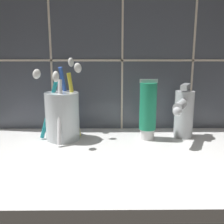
# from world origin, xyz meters

# --- Properties ---
(sink_counter) EXTENTS (0.72, 0.37, 0.02)m
(sink_counter) POSITION_xyz_m (0.00, 0.00, 0.01)
(sink_counter) COLOR white
(sink_counter) RESTS_ON ground
(tile_wall_backsplash) EXTENTS (0.82, 0.02, 0.52)m
(tile_wall_backsplash) POSITION_xyz_m (0.00, 0.19, 0.26)
(tile_wall_backsplash) COLOR #4C515B
(tile_wall_backsplash) RESTS_ON ground
(toothbrush_cup) EXTENTS (0.11, 0.14, 0.19)m
(toothbrush_cup) POSITION_xyz_m (-0.12, 0.09, 0.08)
(toothbrush_cup) COLOR silver
(toothbrush_cup) RESTS_ON sink_counter
(toothpaste_tube) EXTENTS (0.04, 0.04, 0.14)m
(toothpaste_tube) POSITION_xyz_m (0.07, 0.09, 0.09)
(toothpaste_tube) COLOR white
(toothpaste_tube) RESTS_ON sink_counter
(sink_faucet) EXTENTS (0.07, 0.12, 0.13)m
(sink_faucet) POSITION_xyz_m (0.16, 0.10, 0.08)
(sink_faucet) COLOR silver
(sink_faucet) RESTS_ON sink_counter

